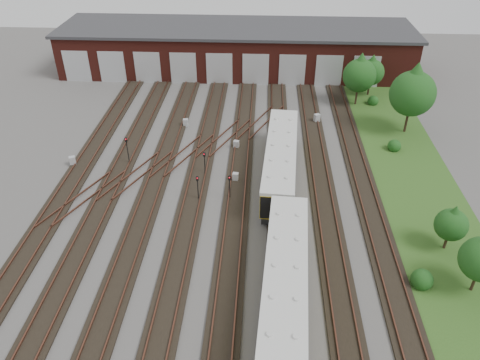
{
  "coord_description": "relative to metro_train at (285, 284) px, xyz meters",
  "views": [
    {
      "loc": [
        4.17,
        -27.86,
        25.3
      ],
      "look_at": [
        2.31,
        6.9,
        2.0
      ],
      "focal_mm": 35.0,
      "sensor_mm": 36.0,
      "label": 1
    }
  ],
  "objects": [
    {
      "name": "ground",
      "position": [
        -6.0,
        5.48,
        -1.99
      ],
      "size": [
        120.0,
        120.0,
        0.0
      ],
      "primitive_type": "plane",
      "color": "#423F3D",
      "rests_on": "ground"
    },
    {
      "name": "tree_2",
      "position": [
        14.5,
        26.36,
        3.33
      ],
      "size": [
        5.0,
        5.0,
        8.28
      ],
      "color": "#2F2115",
      "rests_on": "ground"
    },
    {
      "name": "tree_0",
      "position": [
        10.0,
        33.66,
        2.36
      ],
      "size": [
        4.09,
        4.09,
        6.78
      ],
      "color": "#2F2115",
      "rests_on": "ground"
    },
    {
      "name": "signal_mast_2",
      "position": [
        -4.62,
        12.27,
        -0.39
      ],
      "size": [
        0.24,
        0.23,
        2.47
      ],
      "rotation": [
        0.0,
        0.0,
        -0.21
      ],
      "color": "black",
      "rests_on": "ground"
    },
    {
      "name": "relay_cabinet_1",
      "position": [
        -10.82,
        26.35,
        -1.53
      ],
      "size": [
        0.57,
        0.47,
        0.93
      ],
      "primitive_type": "cube",
      "rotation": [
        0.0,
        0.0,
        0.01
      ],
      "color": "#A7A9AC",
      "rests_on": "ground"
    },
    {
      "name": "bush_1",
      "position": [
        12.36,
        22.06,
        -1.29
      ],
      "size": [
        1.41,
        1.41,
        1.41
      ],
      "primitive_type": "sphere",
      "color": "#124213",
      "rests_on": "ground"
    },
    {
      "name": "signal_mast_3",
      "position": [
        -7.47,
        11.9,
        -0.34
      ],
      "size": [
        0.24,
        0.22,
        2.56
      ],
      "rotation": [
        0.0,
        0.0,
        0.17
      ],
      "color": "black",
      "rests_on": "ground"
    },
    {
      "name": "maintenance_shed",
      "position": [
        -6.01,
        45.45,
        1.21
      ],
      "size": [
        51.0,
        12.5,
        6.35
      ],
      "color": "#521B14",
      "rests_on": "ground"
    },
    {
      "name": "signal_mast_1",
      "position": [
        -7.36,
        16.24,
        -0.39
      ],
      "size": [
        0.24,
        0.22,
        2.48
      ],
      "rotation": [
        0.0,
        0.0,
        -0.13
      ],
      "color": "black",
      "rests_on": "ground"
    },
    {
      "name": "bush_0",
      "position": [
        10.0,
        2.3,
        -1.19
      ],
      "size": [
        1.6,
        1.6,
        1.6
      ],
      "primitive_type": "sphere",
      "color": "#124213",
      "rests_on": "ground"
    },
    {
      "name": "bush_2",
      "position": [
        12.23,
        33.76,
        -1.32
      ],
      "size": [
        1.36,
        1.36,
        1.36
      ],
      "primitive_type": "sphere",
      "color": "#124213",
      "rests_on": "ground"
    },
    {
      "name": "grass_verge",
      "position": [
        13.0,
        15.48,
        -1.97
      ],
      "size": [
        8.0,
        55.0,
        0.05
      ],
      "primitive_type": "cube",
      "color": "#254918",
      "rests_on": "ground"
    },
    {
      "name": "relay_cabinet_3",
      "position": [
        -4.59,
        21.53,
        -1.54
      ],
      "size": [
        0.65,
        0.58,
        0.91
      ],
      "primitive_type": "cube",
      "rotation": [
        0.0,
        0.0,
        -0.26
      ],
      "color": "#A7A9AC",
      "rests_on": "ground"
    },
    {
      "name": "relay_cabinet_0",
      "position": [
        -21.0,
        17.18,
        -1.5
      ],
      "size": [
        0.75,
        0.7,
        0.99
      ],
      "primitive_type": "cube",
      "rotation": [
        0.0,
        0.0,
        0.43
      ],
      "color": "#A7A9AC",
      "rests_on": "ground"
    },
    {
      "name": "relay_cabinet_4",
      "position": [
        4.61,
        28.25,
        -1.47
      ],
      "size": [
        0.79,
        0.74,
        1.05
      ],
      "primitive_type": "cube",
      "rotation": [
        0.0,
        0.0,
        0.43
      ],
      "color": "#A7A9AC",
      "rests_on": "ground"
    },
    {
      "name": "relay_cabinet_2",
      "position": [
        -4.28,
        15.14,
        -1.54
      ],
      "size": [
        0.59,
        0.51,
        0.91
      ],
      "primitive_type": "cube",
      "rotation": [
        0.0,
        0.0,
        -0.1
      ],
      "color": "#A7A9AC",
      "rests_on": "ground"
    },
    {
      "name": "track_network",
      "position": [
        -6.17,
        6.07,
        -1.89
      ],
      "size": [
        30.4,
        70.0,
        0.33
      ],
      "color": "black",
      "rests_on": "ground"
    },
    {
      "name": "tree_1",
      "position": [
        12.12,
        36.8,
        1.55
      ],
      "size": [
        3.33,
        3.33,
        5.53
      ],
      "color": "#2F2115",
      "rests_on": "ground"
    },
    {
      "name": "tree_3",
      "position": [
        12.94,
        6.45,
        0.72
      ],
      "size": [
        2.55,
        2.55,
        4.22
      ],
      "color": "#2F2115",
      "rests_on": "ground"
    },
    {
      "name": "metro_train",
      "position": [
        0.0,
        0.0,
        0.0
      ],
      "size": [
        3.81,
        47.87,
        3.25
      ],
      "rotation": [
        0.0,
        0.0,
        -0.06
      ],
      "color": "black",
      "rests_on": "ground"
    },
    {
      "name": "signal_mast_0",
      "position": [
        -15.36,
        17.79,
        -0.08
      ],
      "size": [
        0.24,
        0.23,
        3.02
      ],
      "rotation": [
        0.0,
        0.0,
        0.17
      ],
      "color": "black",
      "rests_on": "ground"
    }
  ]
}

